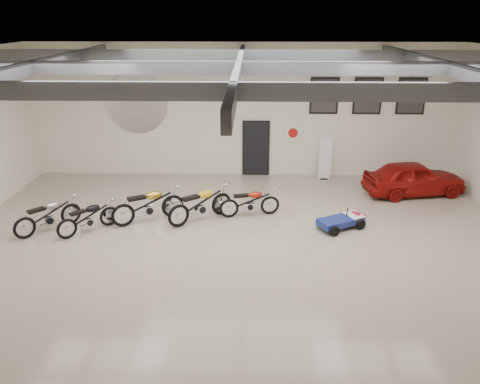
{
  "coord_description": "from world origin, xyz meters",
  "views": [
    {
      "loc": [
        0.31,
        -11.49,
        6.02
      ],
      "look_at": [
        0.0,
        1.2,
        1.1
      ],
      "focal_mm": 35.0,
      "sensor_mm": 36.0,
      "label": 1
    }
  ],
  "objects_px": {
    "banner_stand": "(325,157)",
    "go_kart": "(345,218)",
    "motorcycle_gold": "(148,204)",
    "motorcycle_yellow": "(200,203)",
    "motorcycle_black": "(88,217)",
    "vintage_car": "(414,178)",
    "motorcycle_red": "(250,201)",
    "motorcycle_silver": "(48,214)"
  },
  "relations": [
    {
      "from": "banner_stand",
      "to": "motorcycle_yellow",
      "type": "relative_size",
      "value": 0.78
    },
    {
      "from": "motorcycle_red",
      "to": "go_kart",
      "type": "relative_size",
      "value": 1.1
    },
    {
      "from": "motorcycle_red",
      "to": "vintage_car",
      "type": "bearing_deg",
      "value": 6.76
    },
    {
      "from": "banner_stand",
      "to": "go_kart",
      "type": "xyz_separation_m",
      "value": [
        -0.01,
        -4.3,
        -0.55
      ]
    },
    {
      "from": "banner_stand",
      "to": "go_kart",
      "type": "relative_size",
      "value": 1.01
    },
    {
      "from": "motorcycle_red",
      "to": "banner_stand",
      "type": "bearing_deg",
      "value": 38.49
    },
    {
      "from": "go_kart",
      "to": "motorcycle_red",
      "type": "bearing_deg",
      "value": 136.17
    },
    {
      "from": "motorcycle_black",
      "to": "motorcycle_yellow",
      "type": "relative_size",
      "value": 0.84
    },
    {
      "from": "motorcycle_gold",
      "to": "vintage_car",
      "type": "bearing_deg",
      "value": -13.19
    },
    {
      "from": "banner_stand",
      "to": "vintage_car",
      "type": "height_order",
      "value": "banner_stand"
    },
    {
      "from": "motorcycle_yellow",
      "to": "go_kart",
      "type": "relative_size",
      "value": 1.29
    },
    {
      "from": "go_kart",
      "to": "motorcycle_black",
      "type": "bearing_deg",
      "value": 155.27
    },
    {
      "from": "go_kart",
      "to": "vintage_car",
      "type": "bearing_deg",
      "value": 15.63
    },
    {
      "from": "motorcycle_gold",
      "to": "motorcycle_yellow",
      "type": "height_order",
      "value": "motorcycle_gold"
    },
    {
      "from": "banner_stand",
      "to": "motorcycle_gold",
      "type": "bearing_deg",
      "value": -145.02
    },
    {
      "from": "motorcycle_yellow",
      "to": "motorcycle_red",
      "type": "xyz_separation_m",
      "value": [
        1.5,
        0.38,
        -0.09
      ]
    },
    {
      "from": "motorcycle_silver",
      "to": "motorcycle_black",
      "type": "xyz_separation_m",
      "value": [
        1.19,
        -0.05,
        -0.04
      ]
    },
    {
      "from": "motorcycle_gold",
      "to": "go_kart",
      "type": "height_order",
      "value": "motorcycle_gold"
    },
    {
      "from": "banner_stand",
      "to": "motorcycle_yellow",
      "type": "distance_m",
      "value": 5.83
    },
    {
      "from": "vintage_car",
      "to": "motorcycle_black",
      "type": "bearing_deg",
      "value": 96.93
    },
    {
      "from": "motorcycle_gold",
      "to": "motorcycle_yellow",
      "type": "relative_size",
      "value": 1.01
    },
    {
      "from": "motorcycle_black",
      "to": "go_kart",
      "type": "distance_m",
      "value": 7.51
    },
    {
      "from": "motorcycle_silver",
      "to": "banner_stand",
      "type": "bearing_deg",
      "value": -18.64
    },
    {
      "from": "motorcycle_red",
      "to": "motorcycle_silver",
      "type": "bearing_deg",
      "value": 179.02
    },
    {
      "from": "motorcycle_red",
      "to": "vintage_car",
      "type": "distance_m",
      "value": 6.06
    },
    {
      "from": "motorcycle_red",
      "to": "go_kart",
      "type": "xyz_separation_m",
      "value": [
        2.82,
        -0.78,
        -0.18
      ]
    },
    {
      "from": "motorcycle_yellow",
      "to": "vintage_car",
      "type": "distance_m",
      "value": 7.6
    },
    {
      "from": "motorcycle_silver",
      "to": "motorcycle_black",
      "type": "relative_size",
      "value": 1.07
    },
    {
      "from": "motorcycle_black",
      "to": "vintage_car",
      "type": "relative_size",
      "value": 0.53
    },
    {
      "from": "motorcycle_silver",
      "to": "vintage_car",
      "type": "distance_m",
      "value": 12.02
    },
    {
      "from": "motorcycle_black",
      "to": "motorcycle_red",
      "type": "relative_size",
      "value": 0.99
    },
    {
      "from": "motorcycle_black",
      "to": "motorcycle_yellow",
      "type": "distance_m",
      "value": 3.29
    },
    {
      "from": "banner_stand",
      "to": "motorcycle_red",
      "type": "distance_m",
      "value": 4.53
    },
    {
      "from": "banner_stand",
      "to": "motorcycle_red",
      "type": "height_order",
      "value": "banner_stand"
    },
    {
      "from": "motorcycle_silver",
      "to": "motorcycle_gold",
      "type": "distance_m",
      "value": 2.87
    },
    {
      "from": "banner_stand",
      "to": "motorcycle_silver",
      "type": "xyz_separation_m",
      "value": [
        -8.69,
        -4.73,
        -0.35
      ]
    },
    {
      "from": "motorcycle_silver",
      "to": "vintage_car",
      "type": "xyz_separation_m",
      "value": [
        11.58,
        3.23,
        0.08
      ]
    },
    {
      "from": "motorcycle_yellow",
      "to": "motorcycle_red",
      "type": "distance_m",
      "value": 1.55
    },
    {
      "from": "motorcycle_yellow",
      "to": "vintage_car",
      "type": "relative_size",
      "value": 0.63
    },
    {
      "from": "motorcycle_silver",
      "to": "vintage_car",
      "type": "relative_size",
      "value": 0.57
    },
    {
      "from": "motorcycle_black",
      "to": "motorcycle_yellow",
      "type": "height_order",
      "value": "motorcycle_yellow"
    },
    {
      "from": "banner_stand",
      "to": "motorcycle_black",
      "type": "height_order",
      "value": "banner_stand"
    }
  ]
}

